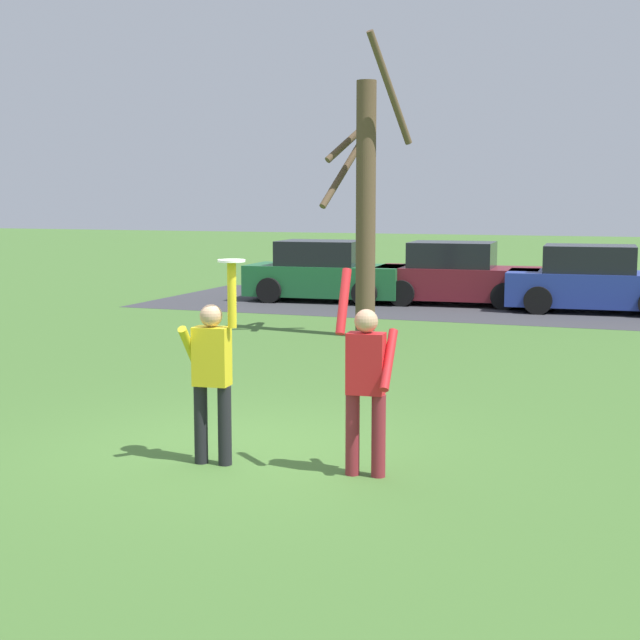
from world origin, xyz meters
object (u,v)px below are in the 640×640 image
person_catcher (212,370)px  parked_car_maroon (456,276)px  frisbee_disc (231,261)px  parked_car_green (325,273)px  bare_tree_tall (366,201)px  parked_car_blue (594,281)px  person_defender (366,378)px

person_catcher → parked_car_maroon: person_catcher is taller
frisbee_disc → parked_car_maroon: frisbee_disc is taller
frisbee_disc → parked_car_green: frisbee_disc is taller
bare_tree_tall → parked_car_maroon: bearing=85.4°
person_catcher → parked_car_blue: (2.70, 14.80, -0.25)m
parked_car_green → bare_tree_tall: 6.75m
parked_car_maroon → parked_car_blue: (3.43, -0.49, 0.00)m
person_catcher → bare_tree_tall: bearing=92.5°
frisbee_disc → bare_tree_tall: 9.18m
person_catcher → parked_car_blue: size_ratio=0.49×
person_defender → parked_car_maroon: bearing=-86.4°
parked_car_blue → parked_car_green: bearing=176.0°
parked_car_blue → bare_tree_tall: size_ratio=0.73×
person_catcher → frisbee_disc: (0.22, 0.02, 1.11)m
bare_tree_tall → person_catcher: bearing=-82.3°
bare_tree_tall → parked_car_blue: bearing=55.6°
person_defender → bare_tree_tall: size_ratio=0.36×
parked_car_green → bare_tree_tall: bearing=-66.8°
person_catcher → person_defender: size_ratio=1.02×
parked_car_green → bare_tree_tall: (2.93, -5.77, 1.92)m
parked_car_maroon → person_catcher: bearing=-90.9°
bare_tree_tall → parked_car_green: bearing=116.9°
frisbee_disc → parked_car_blue: bearing=80.5°
person_catcher → parked_car_green: size_ratio=0.49×
bare_tree_tall → person_defender: bearing=-72.5°
person_catcher → parked_car_green: 15.42m
person_catcher → bare_tree_tall: size_ratio=0.36×
parked_car_maroon → bare_tree_tall: bearing=-98.2°
person_catcher → parked_car_maroon: (-0.73, 15.29, -0.25)m
parked_car_blue → bare_tree_tall: bearing=-128.0°
person_catcher → parked_car_maroon: 15.31m
person_defender → parked_car_blue: 14.70m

